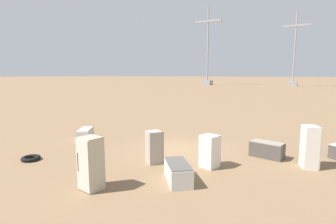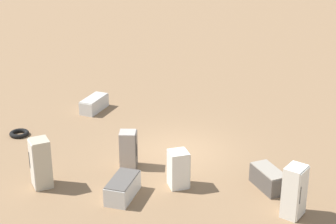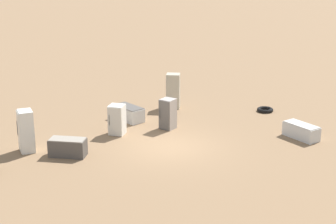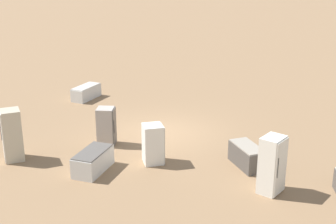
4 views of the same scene
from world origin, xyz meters
name	(u,v)px [view 2 (image 2 of 4)]	position (x,y,z in m)	size (l,w,h in m)	color
ground_plane	(179,151)	(0.00, 0.00, 0.00)	(1000.00, 1000.00, 0.00)	#846647
discarded_fridge_0	(179,169)	(2.35, -1.70, 0.71)	(0.86, 0.87, 1.41)	silver
discarded_fridge_1	(294,192)	(6.14, 0.34, 0.92)	(0.83, 0.91, 1.83)	silver
discarded_fridge_3	(268,179)	(4.31, 0.95, 0.38)	(1.64, 1.00, 0.77)	#4C4742
discarded_fridge_4	(94,104)	(-6.12, -0.82, 0.34)	(1.53, 1.82, 0.68)	silver
discarded_fridge_5	(123,188)	(1.87, -3.79, 0.36)	(1.67, 1.80, 0.73)	silver
discarded_fridge_6	(41,163)	(-0.47, -5.86, 0.94)	(0.80, 0.77, 1.88)	#B2A88E
discarded_fridge_7	(128,149)	(-0.05, -2.41, 0.74)	(0.89, 0.90, 1.48)	#A89E93
scrap_tire	(19,133)	(-5.32, -4.97, 0.09)	(0.86, 0.86, 0.18)	black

